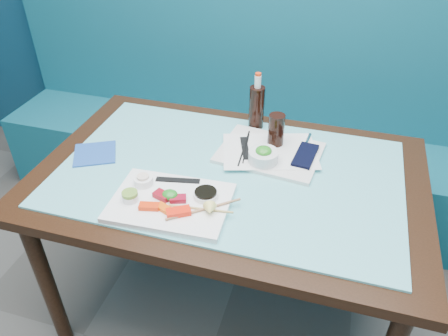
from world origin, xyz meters
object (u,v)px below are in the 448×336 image
(serving_tray, at_px, (270,153))
(seaweed_bowl, at_px, (263,157))
(sashimi_plate, at_px, (171,203))
(booth_bench, at_px, (269,141))
(cola_bottle_body, at_px, (257,107))
(cola_glass, at_px, (276,130))
(dining_table, at_px, (229,191))
(blue_napkin, at_px, (95,154))

(serving_tray, height_order, seaweed_bowl, seaweed_bowl)
(sashimi_plate, height_order, serving_tray, sashimi_plate)
(booth_bench, relative_size, cola_bottle_body, 16.74)
(booth_bench, relative_size, seaweed_bowl, 27.14)
(sashimi_plate, bearing_deg, booth_bench, 80.24)
(booth_bench, height_order, cola_glass, booth_bench)
(booth_bench, xyz_separation_m, dining_table, (0.00, -0.84, 0.29))
(sashimi_plate, xyz_separation_m, serving_tray, (0.25, 0.38, -0.00))
(booth_bench, height_order, blue_napkin, booth_bench)
(serving_tray, relative_size, cola_bottle_body, 2.10)
(sashimi_plate, distance_m, cola_glass, 0.52)
(serving_tray, distance_m, cola_bottle_body, 0.23)
(serving_tray, distance_m, seaweed_bowl, 0.08)
(sashimi_plate, height_order, blue_napkin, sashimi_plate)
(cola_glass, bearing_deg, blue_napkin, -159.39)
(dining_table, height_order, sashimi_plate, sashimi_plate)
(booth_bench, height_order, dining_table, booth_bench)
(sashimi_plate, bearing_deg, seaweed_bowl, 49.24)
(sashimi_plate, relative_size, cola_bottle_body, 2.14)
(cola_glass, height_order, cola_bottle_body, cola_bottle_body)
(cola_glass, bearing_deg, booth_bench, 101.51)
(sashimi_plate, bearing_deg, cola_bottle_body, 72.26)
(serving_tray, bearing_deg, cola_glass, 86.00)
(serving_tray, bearing_deg, dining_table, -122.06)
(seaweed_bowl, bearing_deg, dining_table, -145.34)
(sashimi_plate, height_order, cola_bottle_body, cola_bottle_body)
(blue_napkin, bearing_deg, sashimi_plate, -26.34)
(booth_bench, bearing_deg, serving_tray, -80.20)
(serving_tray, xyz_separation_m, cola_bottle_body, (-0.10, 0.19, 0.08))
(dining_table, bearing_deg, cola_bottle_body, 86.44)
(booth_bench, height_order, sashimi_plate, booth_bench)
(booth_bench, relative_size, blue_napkin, 19.48)
(seaweed_bowl, xyz_separation_m, blue_napkin, (-0.63, -0.12, -0.03))
(booth_bench, height_order, cola_bottle_body, booth_bench)
(sashimi_plate, bearing_deg, cola_glass, 56.48)
(blue_napkin, bearing_deg, cola_glass, 20.61)
(dining_table, distance_m, serving_tray, 0.22)
(seaweed_bowl, distance_m, blue_napkin, 0.64)
(booth_bench, xyz_separation_m, seaweed_bowl, (0.11, -0.76, 0.42))
(cola_bottle_body, bearing_deg, cola_glass, -50.98)
(cola_bottle_body, bearing_deg, booth_bench, 92.41)
(booth_bench, distance_m, dining_table, 0.89)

